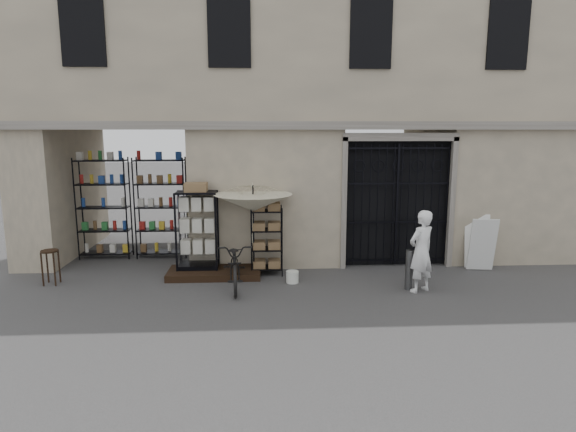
{
  "coord_description": "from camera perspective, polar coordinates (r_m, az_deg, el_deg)",
  "views": [
    {
      "loc": [
        -1.37,
        -8.64,
        3.16
      ],
      "look_at": [
        -0.8,
        1.4,
        1.35
      ],
      "focal_mm": 30.0,
      "sensor_mm": 36.0,
      "label": 1
    }
  ],
  "objects": [
    {
      "name": "wire_rack",
      "position": [
        10.6,
        -2.55,
        -3.01
      ],
      "size": [
        0.79,
        0.68,
        1.51
      ],
      "rotation": [
        0.0,
        0.0,
        -0.36
      ],
      "color": "black",
      "rests_on": "ground"
    },
    {
      "name": "iron_gate",
      "position": [
        11.48,
        12.56,
        1.63
      ],
      "size": [
        2.5,
        0.21,
        3.0
      ],
      "color": "black",
      "rests_on": "ground"
    },
    {
      "name": "bicycle",
      "position": [
        9.96,
        -6.21,
        -8.36
      ],
      "size": [
        0.71,
        1.02,
        1.86
      ],
      "primitive_type": "imported",
      "rotation": [
        0.0,
        0.0,
        0.07
      ],
      "color": "black",
      "rests_on": "ground"
    },
    {
      "name": "shop_recess",
      "position": [
        11.98,
        -18.38,
        1.71
      ],
      "size": [
        3.0,
        1.7,
        3.0
      ],
      "primitive_type": "cube",
      "color": "black",
      "rests_on": "ground"
    },
    {
      "name": "main_building",
      "position": [
        12.79,
        3.04,
        16.2
      ],
      "size": [
        14.0,
        4.0,
        9.0
      ],
      "primitive_type": "cube",
      "color": "tan",
      "rests_on": "ground"
    },
    {
      "name": "wooden_stool",
      "position": [
        11.1,
        -26.3,
        -5.37
      ],
      "size": [
        0.36,
        0.36,
        0.72
      ],
      "rotation": [
        0.0,
        0.0,
        0.04
      ],
      "color": "black",
      "rests_on": "ground"
    },
    {
      "name": "easel_sign",
      "position": [
        11.77,
        21.79,
        -2.97
      ],
      "size": [
        0.65,
        0.73,
        1.21
      ],
      "rotation": [
        0.0,
        0.0,
        -0.13
      ],
      "color": "silver",
      "rests_on": "ground"
    },
    {
      "name": "display_cabinet",
      "position": [
        10.69,
        -10.67,
        -2.11
      ],
      "size": [
        0.96,
        0.73,
        1.84
      ],
      "rotation": [
        0.0,
        0.0,
        0.27
      ],
      "color": "black",
      "rests_on": "step_platform"
    },
    {
      "name": "white_bucket",
      "position": [
        10.14,
        0.52,
        -7.22
      ],
      "size": [
        0.31,
        0.31,
        0.25
      ],
      "primitive_type": "cylinder",
      "rotation": [
        0.0,
        0.0,
        0.24
      ],
      "color": "silver",
      "rests_on": "ground"
    },
    {
      "name": "steel_bollard",
      "position": [
        9.94,
        14.15,
        -6.19
      ],
      "size": [
        0.19,
        0.19,
        0.81
      ],
      "primitive_type": "cylinder",
      "rotation": [
        0.0,
        0.0,
        -0.33
      ],
      "color": "#4D4E4E",
      "rests_on": "ground"
    },
    {
      "name": "ground",
      "position": [
        9.3,
        5.5,
        -9.7
      ],
      "size": [
        80.0,
        80.0,
        0.0
      ],
      "primitive_type": "plane",
      "color": "black",
      "rests_on": "ground"
    },
    {
      "name": "market_umbrella",
      "position": [
        10.29,
        -4.16,
        2.14
      ],
      "size": [
        1.86,
        1.88,
        2.39
      ],
      "rotation": [
        0.0,
        0.0,
        0.32
      ],
      "color": "black",
      "rests_on": "ground"
    },
    {
      "name": "shop_shelving",
      "position": [
        12.5,
        -17.95,
        0.91
      ],
      "size": [
        2.7,
        0.5,
        2.5
      ],
      "primitive_type": "cube",
      "color": "black",
      "rests_on": "ground"
    },
    {
      "name": "shopkeeper",
      "position": [
        10.01,
        15.29,
        -8.58
      ],
      "size": [
        1.33,
        1.71,
        0.39
      ],
      "primitive_type": "imported",
      "rotation": [
        0.0,
        0.0,
        3.66
      ],
      "color": "white",
      "rests_on": "ground"
    },
    {
      "name": "step_platform",
      "position": [
        10.7,
        -8.69,
        -6.68
      ],
      "size": [
        2.0,
        0.9,
        0.15
      ],
      "primitive_type": "cube",
      "color": "black",
      "rests_on": "ground"
    }
  ]
}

